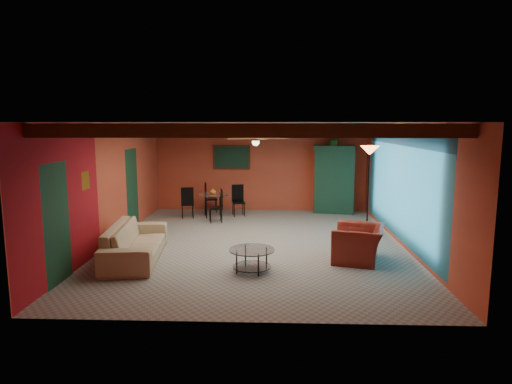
{
  "coord_description": "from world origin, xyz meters",
  "views": [
    {
      "loc": [
        0.38,
        -9.69,
        2.68
      ],
      "look_at": [
        0.0,
        0.2,
        1.15
      ],
      "focal_mm": 31.13,
      "sensor_mm": 36.0,
      "label": 1
    }
  ],
  "objects_px": {
    "floor_lamp": "(368,191)",
    "dining_table": "(213,201)",
    "sofa": "(136,242)",
    "armoire": "(333,180)",
    "potted_plant": "(334,139)",
    "coffee_table": "(252,260)",
    "vase": "(213,182)",
    "armchair": "(358,243)"
  },
  "relations": [
    {
      "from": "coffee_table",
      "to": "potted_plant",
      "type": "height_order",
      "value": "potted_plant"
    },
    {
      "from": "sofa",
      "to": "floor_lamp",
      "type": "distance_m",
      "value": 5.45
    },
    {
      "from": "coffee_table",
      "to": "floor_lamp",
      "type": "xyz_separation_m",
      "value": [
        2.65,
        2.71,
        0.87
      ]
    },
    {
      "from": "vase",
      "to": "potted_plant",
      "type": "bearing_deg",
      "value": 13.01
    },
    {
      "from": "floor_lamp",
      "to": "dining_table",
      "type": "bearing_deg",
      "value": 152.75
    },
    {
      "from": "floor_lamp",
      "to": "potted_plant",
      "type": "relative_size",
      "value": 4.37
    },
    {
      "from": "armoire",
      "to": "vase",
      "type": "relative_size",
      "value": 11.09
    },
    {
      "from": "coffee_table",
      "to": "armoire",
      "type": "distance_m",
      "value": 6.06
    },
    {
      "from": "armchair",
      "to": "dining_table",
      "type": "relative_size",
      "value": 0.61
    },
    {
      "from": "dining_table",
      "to": "potted_plant",
      "type": "xyz_separation_m",
      "value": [
        3.54,
        0.82,
        1.76
      ]
    },
    {
      "from": "vase",
      "to": "sofa",
      "type": "bearing_deg",
      "value": -103.71
    },
    {
      "from": "coffee_table",
      "to": "potted_plant",
      "type": "xyz_separation_m",
      "value": [
        2.2,
        5.59,
        2.01
      ]
    },
    {
      "from": "sofa",
      "to": "coffee_table",
      "type": "xyz_separation_m",
      "value": [
        2.35,
        -0.66,
        -0.14
      ]
    },
    {
      "from": "potted_plant",
      "to": "armoire",
      "type": "bearing_deg",
      "value": 0.0
    },
    {
      "from": "armchair",
      "to": "vase",
      "type": "distance_m",
      "value": 5.33
    },
    {
      "from": "dining_table",
      "to": "vase",
      "type": "xyz_separation_m",
      "value": [
        0.0,
        0.0,
        0.55
      ]
    },
    {
      "from": "floor_lamp",
      "to": "vase",
      "type": "distance_m",
      "value": 4.49
    },
    {
      "from": "armoire",
      "to": "floor_lamp",
      "type": "bearing_deg",
      "value": -70.92
    },
    {
      "from": "dining_table",
      "to": "vase",
      "type": "bearing_deg",
      "value": 0.0
    },
    {
      "from": "sofa",
      "to": "potted_plant",
      "type": "xyz_separation_m",
      "value": [
        4.54,
        4.93,
        1.87
      ]
    },
    {
      "from": "sofa",
      "to": "armoire",
      "type": "bearing_deg",
      "value": -48.98
    },
    {
      "from": "dining_table",
      "to": "sofa",
      "type": "bearing_deg",
      "value": -103.71
    },
    {
      "from": "armoire",
      "to": "floor_lamp",
      "type": "xyz_separation_m",
      "value": [
        0.45,
        -2.87,
        0.1
      ]
    },
    {
      "from": "sofa",
      "to": "armoire",
      "type": "relative_size",
      "value": 1.22
    },
    {
      "from": "armchair",
      "to": "floor_lamp",
      "type": "height_order",
      "value": "floor_lamp"
    },
    {
      "from": "armchair",
      "to": "potted_plant",
      "type": "bearing_deg",
      "value": -166.28
    },
    {
      "from": "armoire",
      "to": "floor_lamp",
      "type": "height_order",
      "value": "floor_lamp"
    },
    {
      "from": "armchair",
      "to": "potted_plant",
      "type": "height_order",
      "value": "potted_plant"
    },
    {
      "from": "armchair",
      "to": "coffee_table",
      "type": "distance_m",
      "value": 2.19
    },
    {
      "from": "potted_plant",
      "to": "vase",
      "type": "xyz_separation_m",
      "value": [
        -3.54,
        -0.82,
        -1.22
      ]
    },
    {
      "from": "sofa",
      "to": "dining_table",
      "type": "distance_m",
      "value": 4.23
    },
    {
      "from": "armoire",
      "to": "potted_plant",
      "type": "height_order",
      "value": "potted_plant"
    },
    {
      "from": "sofa",
      "to": "armoire",
      "type": "distance_m",
      "value": 6.73
    },
    {
      "from": "dining_table",
      "to": "floor_lamp",
      "type": "distance_m",
      "value": 4.54
    },
    {
      "from": "armchair",
      "to": "potted_plant",
      "type": "relative_size",
      "value": 2.15
    },
    {
      "from": "sofa",
      "to": "dining_table",
      "type": "bearing_deg",
      "value": -19.99
    },
    {
      "from": "floor_lamp",
      "to": "vase",
      "type": "xyz_separation_m",
      "value": [
        -3.99,
        2.06,
        -0.08
      ]
    },
    {
      "from": "dining_table",
      "to": "floor_lamp",
      "type": "bearing_deg",
      "value": -27.25
    },
    {
      "from": "floor_lamp",
      "to": "vase",
      "type": "height_order",
      "value": "floor_lamp"
    },
    {
      "from": "coffee_table",
      "to": "sofa",
      "type": "bearing_deg",
      "value": 164.22
    },
    {
      "from": "potted_plant",
      "to": "coffee_table",
      "type": "bearing_deg",
      "value": -111.46
    },
    {
      "from": "armchair",
      "to": "dining_table",
      "type": "height_order",
      "value": "dining_table"
    }
  ]
}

